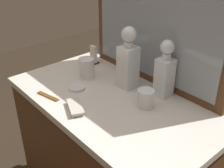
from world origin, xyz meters
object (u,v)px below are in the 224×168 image
silver_brush_rear (75,108)px  crystal_decanter_rear (128,63)px  tortoiseshell_comb (48,96)px  crystal_decanter_left (165,74)px  napkin_holder (94,56)px  crystal_tumbler_left (87,69)px  porcelain_dish (77,88)px  crystal_tumbler_center (146,99)px

silver_brush_rear → crystal_decanter_rear: bearing=91.6°
tortoiseshell_comb → crystal_decanter_rear: bearing=64.9°
crystal_decanter_left → napkin_holder: bearing=-177.1°
crystal_tumbler_left → porcelain_dish: size_ratio=1.33×
crystal_decanter_rear → silver_brush_rear: size_ratio=2.16×
crystal_decanter_left → napkin_holder: crystal_decanter_left is taller
crystal_decanter_rear → crystal_tumbler_left: bearing=-155.5°
crystal_tumbler_left → silver_brush_rear: 0.33m
crystal_tumbler_center → porcelain_dish: 0.37m
silver_brush_rear → tortoiseshell_comb: bearing=-168.6°
crystal_tumbler_center → porcelain_dish: crystal_tumbler_center is taller
crystal_tumbler_center → porcelain_dish: size_ratio=1.03×
crystal_decanter_rear → porcelain_dish: (-0.14, -0.22, -0.12)m
crystal_decanter_rear → crystal_tumbler_left: 0.25m
crystal_decanter_rear → crystal_tumbler_left: crystal_decanter_rear is taller
porcelain_dish → tortoiseshell_comb: bearing=-100.6°
crystal_decanter_left → crystal_decanter_rear: crystal_decanter_rear is taller
porcelain_dish → napkin_holder: size_ratio=0.74×
crystal_decanter_left → crystal_decanter_rear: 0.19m
silver_brush_rear → porcelain_dish: silver_brush_rear is taller
crystal_decanter_rear → tortoiseshell_comb: 0.43m
crystal_decanter_rear → tortoiseshell_comb: bearing=-115.1°
crystal_decanter_left → crystal_tumbler_center: bearing=-84.7°
crystal_decanter_rear → napkin_holder: size_ratio=2.88×
crystal_tumbler_left → tortoiseshell_comb: (0.05, -0.27, -0.05)m
crystal_tumbler_center → crystal_tumbler_left: bearing=-176.0°
crystal_decanter_left → napkin_holder: 0.52m
silver_brush_rear → crystal_decanter_left: bearing=66.8°
crystal_tumbler_left → porcelain_dish: bearing=-57.9°
crystal_tumbler_left → napkin_holder: napkin_holder is taller
crystal_tumbler_left → silver_brush_rear: size_ratio=0.74×
tortoiseshell_comb → silver_brush_rear: bearing=11.4°
crystal_decanter_left → tortoiseshell_comb: (-0.35, -0.44, -0.11)m
crystal_decanter_rear → silver_brush_rear: bearing=-88.4°
napkin_holder → crystal_tumbler_center: bearing=-11.9°
crystal_tumbler_center → tortoiseshell_comb: (-0.37, -0.30, -0.03)m
crystal_decanter_rear → tortoiseshell_comb: (-0.17, -0.37, -0.13)m
crystal_tumbler_left → silver_brush_rear: (0.23, -0.23, -0.04)m
crystal_decanter_left → porcelain_dish: crystal_decanter_left is taller
crystal_tumbler_left → crystal_tumbler_center: bearing=4.0°
silver_brush_rear → crystal_tumbler_center: bearing=54.8°
crystal_decanter_left → crystal_tumbler_center: size_ratio=3.41×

